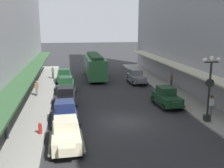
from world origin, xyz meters
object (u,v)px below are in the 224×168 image
Objects in this scene: parked_car_0 at (66,96)px; pedestrian_3 at (53,73)px; parked_car_5 at (65,111)px; streetcar at (95,65)px; pedestrian_2 at (37,88)px; parked_car_6 at (66,84)px; pedestrian_1 at (171,79)px; parked_car_1 at (64,75)px; lamp_post_with_clock at (210,86)px; pedestrian_4 at (211,105)px; fire_hydrant at (40,128)px; parked_car_4 at (66,133)px; parked_car_3 at (167,97)px; pedestrian_0 at (6,127)px; parked_car_2 at (136,76)px.

parked_car_0 is 2.62× the size of pedestrian_3.
streetcar reaches higher than parked_car_5.
parked_car_6 is at bearing 29.96° from pedestrian_2.
parked_car_0 is 13.91m from pedestrian_1.
parked_car_0 is 10.76m from parked_car_1.
parked_car_1 is 0.83× the size of lamp_post_with_clock.
pedestrian_2 is at bearing -127.26° from streetcar.
parked_car_0 reaches higher than pedestrian_4.
streetcar is at bearing 73.62° from fire_hydrant.
parked_car_6 is at bearing 90.10° from parked_car_4.
parked_car_3 is (9.44, -1.89, 0.00)m from parked_car_0.
streetcar is 21.93m from pedestrian_0.
pedestrian_2 is at bearing 85.81° from pedestrian_0.
pedestrian_2 is at bearing 149.85° from pedestrian_4.
pedestrian_0 is at bearing -94.19° from pedestrian_2.
streetcar is 1.86× the size of lamp_post_with_clock.
parked_car_6 is at bearing -179.18° from pedestrian_1.
parked_car_1 is 5.25× the size of fire_hydrant.
pedestrian_0 is at bearing -111.41° from streetcar.
streetcar is at bearing 68.59° from pedestrian_0.
parked_car_2 reaches higher than pedestrian_4.
parked_car_1 reaches higher than pedestrian_3.
pedestrian_0 is 1.00× the size of pedestrian_3.
parked_car_5 is (-0.09, 4.39, 0.00)m from parked_car_4.
parked_car_2 is 0.83× the size of lamp_post_with_clock.
pedestrian_3 is at bearing 123.44° from lamp_post_with_clock.
pedestrian_3 is (2.01, 20.36, 0.00)m from pedestrian_0.
lamp_post_with_clock is 12.99m from fire_hydrant.
parked_car_1 is 15.95m from parked_car_3.
streetcar is at bearing 76.79° from parked_car_5.
parked_car_1 is 9.72m from parked_car_2.
parked_car_0 reaches higher than pedestrian_2.
parked_car_0 is 9.63m from parked_car_3.
pedestrian_1 is (8.73, -7.48, -0.89)m from streetcar.
parked_car_3 is at bearing 22.93° from pedestrian_0.
parked_car_1 is at bearing -154.30° from streetcar.
pedestrian_0 is at bearing 156.94° from parked_car_4.
parked_car_0 and parked_car_5 have the same top height.
parked_car_1 is 19.97m from parked_car_4.
pedestrian_3 is at bearing 157.95° from parked_car_2.
pedestrian_0 is at bearing -95.64° from pedestrian_3.
parked_car_3 reaches higher than pedestrian_4.
pedestrian_2 is (-7.19, -9.46, -0.91)m from streetcar.
lamp_post_with_clock is at bearing -57.14° from parked_car_1.
pedestrian_2 is at bearing -97.32° from pedestrian_3.
parked_car_4 is (0.31, -19.97, 0.00)m from parked_car_1.
fire_hydrant is at bearing -106.38° from streetcar.
streetcar is at bearing 25.70° from parked_car_1.
streetcar is 5.75× the size of pedestrian_1.
parked_car_2 is 9.66m from parked_car_6.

